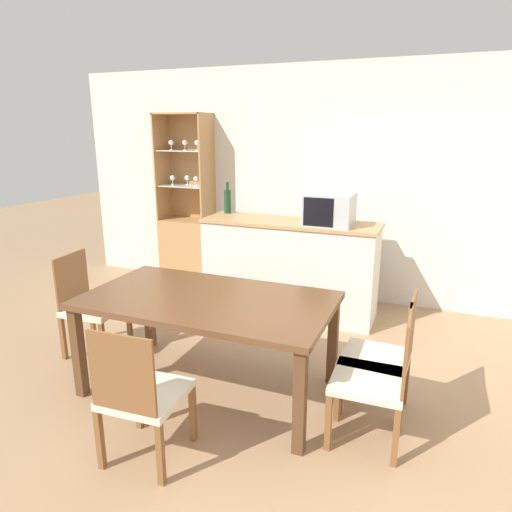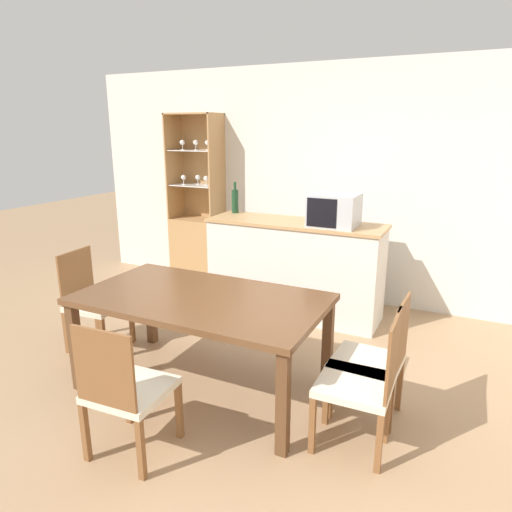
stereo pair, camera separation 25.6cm
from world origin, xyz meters
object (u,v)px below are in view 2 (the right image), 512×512
(dining_table, at_px, (201,306))
(dining_chair_side_left_far, at_px, (93,301))
(wine_bottle, at_px, (235,201))
(dining_chair_head_near, at_px, (126,390))
(dining_chair_side_right_far, at_px, (373,361))
(microwave, at_px, (334,210))
(display_cabinet, at_px, (198,235))
(dining_chair_side_right_near, at_px, (363,382))

(dining_table, height_order, dining_chair_side_left_far, dining_chair_side_left_far)
(wine_bottle, bearing_deg, dining_chair_head_near, -75.19)
(dining_chair_side_right_far, distance_m, microwave, 1.75)
(display_cabinet, height_order, dining_chair_side_left_far, display_cabinet)
(dining_table, xyz_separation_m, wine_bottle, (-0.69, 1.79, 0.47))
(display_cabinet, distance_m, dining_chair_head_near, 3.25)
(dining_chair_side_right_far, bearing_deg, dining_chair_side_left_far, 92.39)
(display_cabinet, xyz_separation_m, microwave, (1.88, -0.53, 0.54))
(display_cabinet, xyz_separation_m, wine_bottle, (0.70, -0.31, 0.52))
(microwave, bearing_deg, dining_chair_side_left_far, -139.88)
(dining_chair_side_right_near, bearing_deg, display_cabinet, 47.90)
(dining_table, bearing_deg, dining_chair_side_right_near, -6.86)
(dining_chair_side_right_near, xyz_separation_m, dining_chair_head_near, (-1.21, -0.68, 0.00))
(dining_chair_side_right_near, distance_m, dining_chair_side_left_far, 2.44)
(dining_chair_side_right_near, height_order, dining_chair_side_left_far, same)
(dining_chair_side_left_far, height_order, dining_chair_side_right_far, same)
(dining_table, relative_size, dining_chair_side_right_far, 2.03)
(dining_table, distance_m, dining_chair_side_right_far, 1.24)
(dining_chair_head_near, bearing_deg, dining_chair_side_right_near, 26.01)
(dining_chair_side_left_far, height_order, wine_bottle, wine_bottle)
(dining_chair_head_near, xyz_separation_m, microwave, (0.49, 2.40, 0.71))
(dining_chair_side_right_near, height_order, microwave, microwave)
(microwave, bearing_deg, dining_chair_head_near, -101.50)
(microwave, distance_m, wine_bottle, 1.20)
(display_cabinet, height_order, dining_table, display_cabinet)
(display_cabinet, relative_size, dining_chair_side_right_near, 2.37)
(dining_table, bearing_deg, display_cabinet, 123.45)
(dining_chair_head_near, bearing_deg, wine_bottle, 101.61)
(dining_table, bearing_deg, dining_chair_side_right_far, 6.82)
(display_cabinet, distance_m, dining_table, 2.52)
(wine_bottle, bearing_deg, dining_table, -68.99)
(dining_chair_side_left_far, height_order, microwave, microwave)
(display_cabinet, height_order, dining_chair_side_right_near, display_cabinet)
(display_cabinet, xyz_separation_m, dining_chair_side_right_far, (2.60, -1.96, -0.17))
(dining_chair_side_right_far, height_order, dining_chair_head_near, same)
(display_cabinet, bearing_deg, dining_chair_side_right_near, -40.85)
(dining_chair_side_left_far, bearing_deg, wine_bottle, 157.88)
(dining_chair_side_left_far, relative_size, microwave, 1.95)
(dining_chair_side_right_far, height_order, microwave, microwave)
(display_cabinet, relative_size, dining_chair_side_right_far, 2.37)
(dining_chair_side_left_far, bearing_deg, dining_chair_side_right_near, 78.70)
(dining_chair_side_right_near, distance_m, microwave, 2.00)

